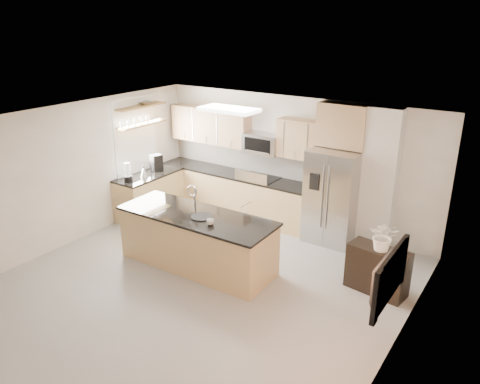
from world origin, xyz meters
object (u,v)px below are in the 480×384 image
Objects in this scene: blender at (128,173)px; island at (197,240)px; refrigerator at (333,197)px; range at (258,199)px; credenza at (377,270)px; kettle at (144,172)px; platter at (202,217)px; flower_vase at (385,229)px; bowl at (145,102)px; coffee_maker at (156,163)px; television at (380,274)px; microwave at (262,143)px; cup at (210,222)px.

island is at bearing -15.32° from blender.
refrigerator is 4.58× the size of blender.
range is 1.23× the size of credenza.
kettle is (0.05, 0.38, -0.07)m from blender.
platter is 2.48m from blender.
flower_vase reaches higher than blender.
island is 11.83× the size of kettle.
blender is (-2.08, -1.62, 0.62)m from range.
credenza is 2.89m from platter.
blender is at bearing -77.45° from bowl.
refrigerator is at bearing 11.41° from bowl.
island is 3.38m from bowl.
coffee_maker is at bearing -177.84° from credenza.
refrigerator is at bearing 136.09° from flower_vase.
refrigerator is 1.91m from flower_vase.
platter is at bearing -31.71° from coffee_maker.
flower_vase is at bearing -43.91° from refrigerator.
refrigerator is at bearing 58.77° from platter.
platter is at bearing -29.30° from bowl.
bowl is at bearing 68.36° from television.
bowl reaches higher than island.
blender is (-5.05, -0.30, 0.72)m from credenza.
microwave reaches higher than range.
credenza is at bearing 19.56° from platter.
cup is at bearing -76.10° from range.
kettle is (-2.02, -1.36, -0.61)m from microwave.
bowl is at bearing 174.31° from flower_vase.
refrigerator reaches higher than credenza.
blender is at bearing -139.93° from microwave.
flower_vase is at bearing -31.02° from credenza.
microwave is 2.63m from island.
range is 4.89× the size of kettle.
bowl is at bearing -159.63° from range.
kettle is 0.71× the size of bowl.
platter is 2.87m from flower_vase.
island is 7.86× the size of coffee_maker.
flower_vase is (5.05, -0.12, 0.07)m from kettle.
island is at bearing -86.04° from microwave.
blender is (-2.08, -1.75, -0.54)m from microwave.
cup is at bearing -16.61° from blender.
range is 9.72× the size of cup.
flower_vase is 0.66× the size of television.
coffee_maker is 1.07× the size of bowl.
flower_vase reaches higher than coffee_maker.
flower_vase is (3.03, -1.36, 0.62)m from range.
refrigerator reaches higher than flower_vase.
island is 3.06m from flower_vase.
cup is 0.30× the size of blender.
credenza is at bearing -44.06° from refrigerator.
credenza is (2.82, 0.91, -0.11)m from island.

